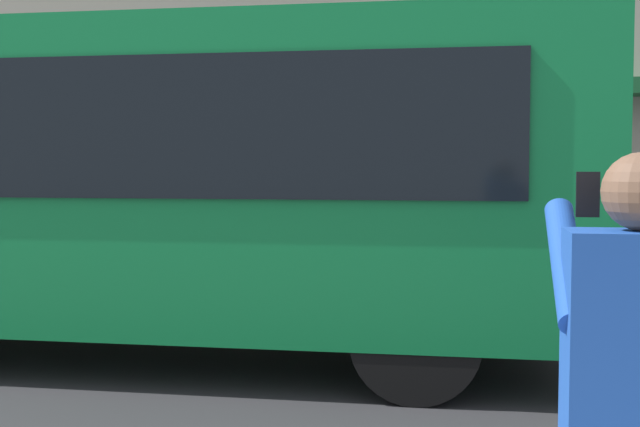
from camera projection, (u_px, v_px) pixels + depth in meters
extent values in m
plane|color=#2B2B2D|center=(368.00, 364.00, 7.51)|extent=(60.00, 60.00, 0.00)
cube|color=#19592D|center=(637.00, 88.00, 12.85)|extent=(4.40, 1.10, 0.24)
cube|color=#0F7238|center=(103.00, 176.00, 7.77)|extent=(9.00, 2.50, 2.60)
cube|color=black|center=(34.00, 128.00, 6.51)|extent=(7.60, 0.06, 1.10)
cylinder|color=black|center=(428.00, 293.00, 8.42)|extent=(1.00, 0.28, 1.00)
cylinder|color=black|center=(416.00, 338.00, 6.26)|extent=(1.00, 0.28, 1.00)
cube|color=#1E4CAD|center=(638.00, 348.00, 2.32)|extent=(0.40, 0.24, 0.66)
cylinder|color=#1E4CAD|center=(566.00, 262.00, 2.49)|extent=(0.09, 0.48, 0.37)
cube|color=black|center=(588.00, 194.00, 2.61)|extent=(0.07, 0.01, 0.14)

